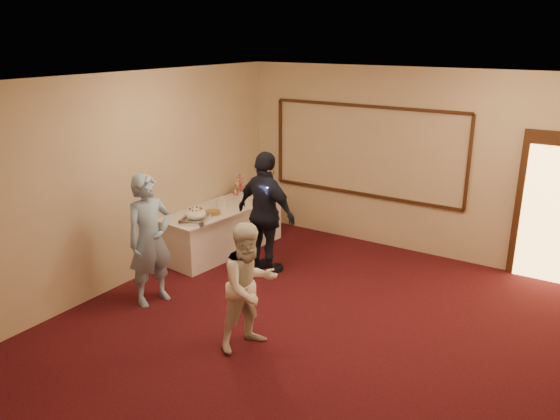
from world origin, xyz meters
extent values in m
plane|color=black|center=(0.00, 0.00, 0.00)|extent=(7.00, 7.00, 0.00)
cube|color=beige|center=(0.00, 3.50, 1.50)|extent=(6.00, 0.04, 3.00)
cube|color=beige|center=(-3.00, 0.00, 1.50)|extent=(0.04, 7.00, 3.00)
cube|color=white|center=(0.00, 0.00, 3.00)|extent=(6.00, 7.00, 0.04)
cube|color=#34220F|center=(-0.80, 3.47, 0.85)|extent=(3.40, 0.04, 0.05)
cube|color=#34220F|center=(-0.80, 3.47, 2.35)|extent=(3.40, 0.04, 0.05)
cube|color=#34220F|center=(-2.50, 3.47, 1.60)|extent=(0.05, 0.04, 1.50)
cube|color=#34220F|center=(0.90, 3.47, 1.60)|extent=(0.05, 0.04, 1.50)
cube|color=#34220F|center=(2.15, 3.46, 1.10)|extent=(1.05, 0.06, 2.20)
cube|color=#FFBF66|center=(2.15, 3.43, 1.00)|extent=(0.85, 0.02, 2.00)
cube|color=silver|center=(-2.56, 1.79, 0.37)|extent=(1.00, 2.21, 0.74)
cube|color=silver|center=(-2.56, 1.79, 0.76)|extent=(1.11, 2.33, 0.03)
cube|color=#ACADB3|center=(-2.44, 1.01, 0.79)|extent=(0.53, 0.59, 0.04)
ellipsoid|color=white|center=(-2.44, 1.01, 0.88)|extent=(0.32, 0.32, 0.14)
cube|color=silver|center=(-2.34, 1.16, 0.82)|extent=(0.26, 0.25, 0.01)
cylinder|color=#CD4D63|center=(-2.77, 2.57, 0.95)|extent=(0.02, 0.02, 0.37)
cylinder|color=#CD4D63|center=(-2.77, 2.57, 0.78)|extent=(0.28, 0.28, 0.01)
cylinder|color=#CD4D63|center=(-2.77, 2.57, 0.92)|extent=(0.21, 0.21, 0.01)
cylinder|color=#CD4D63|center=(-2.77, 2.57, 1.07)|extent=(0.15, 0.15, 0.01)
cylinder|color=white|center=(-2.55, 1.76, 0.84)|extent=(0.17, 0.17, 0.14)
cylinder|color=white|center=(-2.55, 1.76, 0.91)|extent=(0.18, 0.18, 0.01)
cylinder|color=white|center=(-2.44, 2.23, 0.84)|extent=(0.17, 0.17, 0.14)
cylinder|color=white|center=(-2.44, 2.23, 0.91)|extent=(0.17, 0.17, 0.01)
cylinder|color=white|center=(-2.44, 1.39, 0.78)|extent=(0.29, 0.29, 0.01)
cylinder|color=brown|center=(-2.44, 1.39, 0.81)|extent=(0.25, 0.25, 0.05)
imported|color=#89B0D5|center=(-2.22, -0.16, 0.89)|extent=(0.57, 0.73, 1.78)
imported|color=white|center=(-0.47, -0.36, 0.75)|extent=(0.79, 0.89, 1.51)
imported|color=black|center=(-1.47, 1.46, 0.94)|extent=(1.16, 0.65, 1.87)
cube|color=white|center=(-1.37, 1.33, 1.37)|extent=(0.08, 0.05, 0.05)
camera|label=1|loc=(2.84, -4.89, 3.48)|focal=35.00mm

